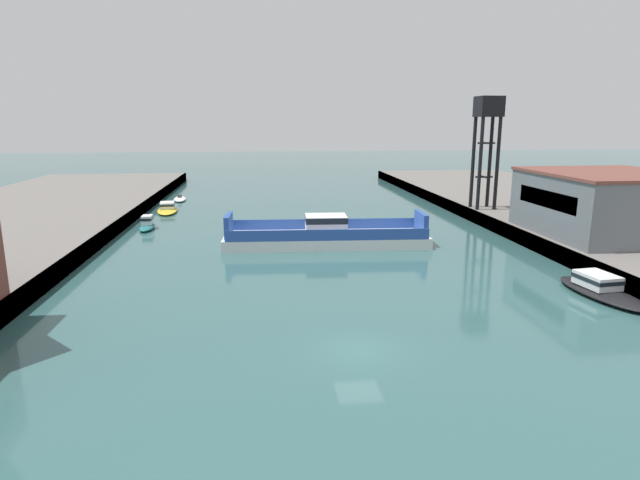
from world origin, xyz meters
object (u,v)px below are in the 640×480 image
object	(u,v)px
crane_tower	(488,124)
moored_boat_near_right	(167,208)
moored_boat_mid_right	(180,199)
chain_ferry	(326,236)
warehouse_shed	(609,203)
moored_boat_near_left	(600,288)
moored_boat_mid_left	(147,224)

from	to	relation	value
crane_tower	moored_boat_near_right	bearing A→B (deg)	165.04
moored_boat_mid_right	chain_ferry	bearing A→B (deg)	-59.91
moored_boat_mid_right	warehouse_shed	xyz separation A→B (m)	(46.77, -38.86, 4.39)
chain_ferry	moored_boat_mid_right	distance (m)	39.05
moored_boat_near_left	warehouse_shed	size ratio (longest dim) A/B	0.59
moored_boat_near_right	moored_boat_mid_right	world-z (taller)	moored_boat_near_right
moored_boat_near_right	moored_boat_mid_left	world-z (taller)	moored_boat_mid_left
moored_boat_mid_left	warehouse_shed	size ratio (longest dim) A/B	0.34
warehouse_shed	crane_tower	world-z (taller)	crane_tower
moored_boat_near_right	moored_boat_mid_right	distance (m)	11.00
warehouse_shed	crane_tower	bearing A→B (deg)	108.13
crane_tower	moored_boat_mid_left	bearing A→B (deg)	-178.32
moored_boat_mid_left	moored_boat_near_right	bearing A→B (deg)	88.69
moored_boat_mid_right	warehouse_shed	distance (m)	60.96
moored_boat_mid_left	crane_tower	xyz separation A→B (m)	(41.68, 1.22, 11.53)
moored_boat_near_left	moored_boat_near_right	xyz separation A→B (m)	(-37.62, 41.09, -0.09)
moored_boat_near_right	moored_boat_mid_right	xyz separation A→B (m)	(0.13, 11.00, -0.24)
moored_boat_near_right	crane_tower	world-z (taller)	crane_tower
chain_ferry	moored_boat_mid_left	xyz separation A→B (m)	(-19.99, 10.50, -0.40)
moored_boat_near_right	moored_boat_mid_left	size ratio (longest dim) A/B	1.60
chain_ferry	crane_tower	distance (m)	27.06
moored_boat_mid_right	crane_tower	bearing A→B (deg)	-28.13
moored_boat_near_left	warehouse_shed	distance (m)	16.67
chain_ferry	crane_tower	size ratio (longest dim) A/B	1.51
moored_boat_mid_right	moored_boat_near_right	bearing A→B (deg)	-90.70
moored_boat_mid_left	moored_boat_mid_right	xyz separation A→B (m)	(0.42, 23.28, -0.35)
warehouse_shed	crane_tower	size ratio (longest dim) A/B	1.06
moored_boat_near_right	warehouse_shed	bearing A→B (deg)	-30.71
warehouse_shed	crane_tower	distance (m)	19.20
crane_tower	moored_boat_mid_right	bearing A→B (deg)	151.87
chain_ferry	moored_boat_mid_left	size ratio (longest dim) A/B	4.24
moored_boat_near_left	warehouse_shed	bearing A→B (deg)	54.94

